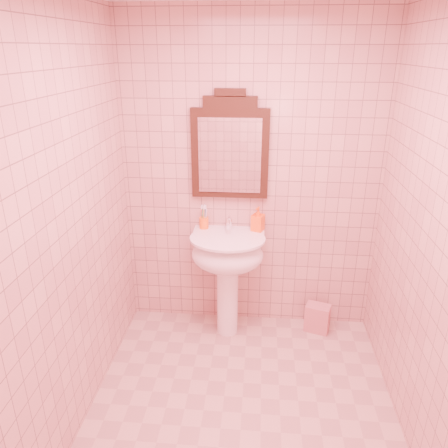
# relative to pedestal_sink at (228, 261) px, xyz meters

# --- Properties ---
(floor) EXTENTS (2.20, 2.20, 0.00)m
(floor) POSITION_rel_pedestal_sink_xyz_m (0.16, -0.87, -0.66)
(floor) COLOR #C4A28D
(floor) RESTS_ON ground
(back_wall) EXTENTS (2.00, 0.02, 2.50)m
(back_wall) POSITION_rel_pedestal_sink_xyz_m (0.16, 0.23, 0.59)
(back_wall) COLOR #D09F91
(back_wall) RESTS_ON floor
(pedestal_sink) EXTENTS (0.58, 0.58, 0.86)m
(pedestal_sink) POSITION_rel_pedestal_sink_xyz_m (0.00, 0.00, 0.00)
(pedestal_sink) COLOR white
(pedestal_sink) RESTS_ON floor
(faucet) EXTENTS (0.04, 0.16, 0.11)m
(faucet) POSITION_rel_pedestal_sink_xyz_m (-0.00, 0.14, 0.26)
(faucet) COLOR white
(faucet) RESTS_ON pedestal_sink
(mirror) EXTENTS (0.59, 0.06, 0.82)m
(mirror) POSITION_rel_pedestal_sink_xyz_m (0.00, 0.20, 0.84)
(mirror) COLOR black
(mirror) RESTS_ON back_wall
(toothbrush_cup) EXTENTS (0.07, 0.07, 0.17)m
(toothbrush_cup) POSITION_rel_pedestal_sink_xyz_m (-0.20, 0.16, 0.25)
(toothbrush_cup) COLOR orange
(toothbrush_cup) RESTS_ON pedestal_sink
(soap_dispenser) EXTENTS (0.11, 0.12, 0.19)m
(soap_dispenser) POSITION_rel_pedestal_sink_xyz_m (0.23, 0.15, 0.30)
(soap_dispenser) COLOR #F95D14
(soap_dispenser) RESTS_ON pedestal_sink
(towel) EXTENTS (0.22, 0.18, 0.24)m
(towel) POSITION_rel_pedestal_sink_xyz_m (0.75, 0.08, -0.54)
(towel) COLOR tan
(towel) RESTS_ON floor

